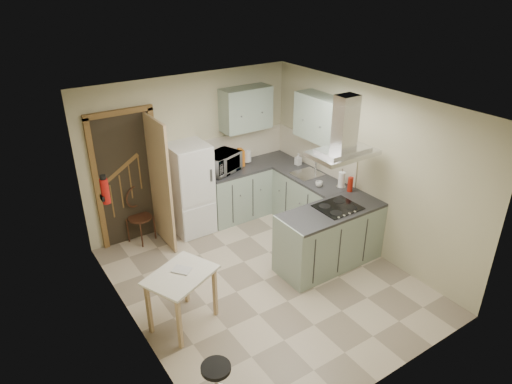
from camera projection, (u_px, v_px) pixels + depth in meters
floor at (264, 280)px, 6.38m from camera, size 4.20×4.20×0.00m
ceiling at (266, 105)px, 5.27m from camera, size 4.20×4.20×0.00m
back_wall at (191, 151)px, 7.39m from camera, size 3.60×0.00×3.60m
left_wall at (129, 244)px, 4.93m from camera, size 0.00×4.20×4.20m
right_wall at (365, 170)px, 6.72m from camera, size 0.00×4.20×4.20m
doorway at (128, 179)px, 6.91m from camera, size 1.10×0.12×2.10m
fridge at (190, 189)px, 7.29m from camera, size 0.60×0.60×1.50m
counter_back at (236, 192)px, 7.85m from camera, size 1.08×0.60×0.90m
counter_right at (299, 195)px, 7.77m from camera, size 0.60×1.95×0.90m
splashback at (242, 146)px, 7.90m from camera, size 1.68×0.02×0.50m
wall_cabinet_back at (246, 109)px, 7.47m from camera, size 0.85×0.35×0.70m
wall_cabinet_right at (321, 118)px, 7.00m from camera, size 0.35×0.90×0.70m
peninsula at (330, 237)px, 6.56m from camera, size 1.55×0.65×0.90m
hob at (338, 207)px, 6.41m from camera, size 0.58×0.50×0.01m
extractor_hood at (343, 153)px, 6.05m from camera, size 0.90×0.55×0.10m
sink at (307, 174)px, 7.44m from camera, size 0.45×0.40×0.01m
fire_extinguisher at (105, 191)px, 5.52m from camera, size 0.10×0.10×0.32m
drop_leaf_table at (183, 299)px, 5.46m from camera, size 0.95×0.85×0.73m
bentwood_chair at (140, 218)px, 7.14m from camera, size 0.48×0.48×0.82m
stool at (217, 381)px, 4.58m from camera, size 0.40×0.40×0.41m
microwave at (222, 163)px, 7.45m from camera, size 0.69×0.58×0.33m
kettle at (247, 156)px, 7.85m from camera, size 0.18×0.18×0.22m
cereal_box at (241, 157)px, 7.73m from camera, size 0.11×0.20×0.28m
soap_bottle at (298, 159)px, 7.75m from camera, size 0.10×0.10×0.20m
paper_towel at (342, 179)px, 6.95m from camera, size 0.11×0.11×0.26m
cup at (319, 184)px, 7.00m from camera, size 0.15×0.15×0.09m
red_bottle at (350, 184)px, 6.83m from camera, size 0.10×0.10×0.23m
book at (178, 271)px, 5.27m from camera, size 0.25×0.26×0.09m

